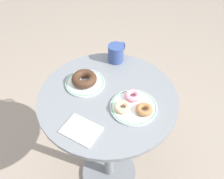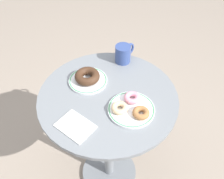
{
  "view_description": "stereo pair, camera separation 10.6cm",
  "coord_description": "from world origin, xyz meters",
  "px_view_note": "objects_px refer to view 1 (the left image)",
  "views": [
    {
      "loc": [
        0.45,
        -0.6,
        1.55
      ],
      "look_at": [
        0.02,
        0.01,
        0.79
      ],
      "focal_mm": 39.65,
      "sensor_mm": 36.0,
      "label": 1
    },
    {
      "loc": [
        0.53,
        -0.53,
        1.55
      ],
      "look_at": [
        0.02,
        0.01,
        0.79
      ],
      "focal_mm": 39.65,
      "sensor_mm": 36.0,
      "label": 2
    }
  ],
  "objects_px": {
    "plate_right": "(134,107)",
    "paper_napkin": "(81,130)",
    "plate_left": "(86,82)",
    "cafe_table": "(108,129)",
    "coffee_mug": "(116,53)",
    "donut_chocolate": "(84,79)",
    "donut_cinnamon": "(144,109)",
    "donut_pink_frosted": "(133,96)",
    "donut_glazed": "(123,107)"
  },
  "relations": [
    {
      "from": "coffee_mug",
      "to": "cafe_table",
      "type": "bearing_deg",
      "value": -63.36
    },
    {
      "from": "donut_cinnamon",
      "to": "coffee_mug",
      "type": "height_order",
      "value": "coffee_mug"
    },
    {
      "from": "donut_chocolate",
      "to": "paper_napkin",
      "type": "relative_size",
      "value": 0.81
    },
    {
      "from": "paper_napkin",
      "to": "coffee_mug",
      "type": "height_order",
      "value": "coffee_mug"
    },
    {
      "from": "donut_glazed",
      "to": "donut_pink_frosted",
      "type": "bearing_deg",
      "value": 90.02
    },
    {
      "from": "donut_glazed",
      "to": "paper_napkin",
      "type": "xyz_separation_m",
      "value": [
        -0.07,
        -0.18,
        -0.02
      ]
    },
    {
      "from": "coffee_mug",
      "to": "donut_glazed",
      "type": "bearing_deg",
      "value": -50.57
    },
    {
      "from": "coffee_mug",
      "to": "plate_left",
      "type": "bearing_deg",
      "value": -93.87
    },
    {
      "from": "plate_right",
      "to": "donut_cinnamon",
      "type": "relative_size",
      "value": 2.82
    },
    {
      "from": "plate_right",
      "to": "coffee_mug",
      "type": "distance_m",
      "value": 0.33
    },
    {
      "from": "donut_pink_frosted",
      "to": "paper_napkin",
      "type": "distance_m",
      "value": 0.27
    },
    {
      "from": "cafe_table",
      "to": "donut_pink_frosted",
      "type": "height_order",
      "value": "donut_pink_frosted"
    },
    {
      "from": "donut_pink_frosted",
      "to": "paper_napkin",
      "type": "height_order",
      "value": "donut_pink_frosted"
    },
    {
      "from": "donut_glazed",
      "to": "paper_napkin",
      "type": "bearing_deg",
      "value": -112.49
    },
    {
      "from": "cafe_table",
      "to": "plate_left",
      "type": "height_order",
      "value": "plate_left"
    },
    {
      "from": "plate_right",
      "to": "plate_left",
      "type": "bearing_deg",
      "value": -179.2
    },
    {
      "from": "cafe_table",
      "to": "donut_glazed",
      "type": "relative_size",
      "value": 10.55
    },
    {
      "from": "cafe_table",
      "to": "donut_glazed",
      "type": "distance_m",
      "value": 0.29
    },
    {
      "from": "plate_left",
      "to": "donut_cinnamon",
      "type": "bearing_deg",
      "value": 0.9
    },
    {
      "from": "cafe_table",
      "to": "coffee_mug",
      "type": "xyz_separation_m",
      "value": [
        -0.12,
        0.23,
        0.3
      ]
    },
    {
      "from": "paper_napkin",
      "to": "coffee_mug",
      "type": "bearing_deg",
      "value": 107.83
    },
    {
      "from": "donut_chocolate",
      "to": "donut_glazed",
      "type": "height_order",
      "value": "donut_chocolate"
    },
    {
      "from": "plate_right",
      "to": "donut_chocolate",
      "type": "xyz_separation_m",
      "value": [
        -0.26,
        -0.01,
        0.02
      ]
    },
    {
      "from": "plate_left",
      "to": "coffee_mug",
      "type": "relative_size",
      "value": 1.51
    },
    {
      "from": "donut_cinnamon",
      "to": "paper_napkin",
      "type": "distance_m",
      "value": 0.27
    },
    {
      "from": "plate_right",
      "to": "donut_glazed",
      "type": "distance_m",
      "value": 0.05
    },
    {
      "from": "plate_right",
      "to": "donut_pink_frosted",
      "type": "relative_size",
      "value": 2.82
    },
    {
      "from": "donut_cinnamon",
      "to": "donut_chocolate",
      "type": "bearing_deg",
      "value": -177.81
    },
    {
      "from": "plate_left",
      "to": "donut_pink_frosted",
      "type": "distance_m",
      "value": 0.24
    },
    {
      "from": "coffee_mug",
      "to": "donut_pink_frosted",
      "type": "bearing_deg",
      "value": -40.37
    },
    {
      "from": "donut_chocolate",
      "to": "paper_napkin",
      "type": "xyz_separation_m",
      "value": [
        0.16,
        -0.21,
        -0.03
      ]
    },
    {
      "from": "donut_chocolate",
      "to": "donut_cinnamon",
      "type": "height_order",
      "value": "donut_chocolate"
    },
    {
      "from": "donut_cinnamon",
      "to": "coffee_mug",
      "type": "bearing_deg",
      "value": 143.16
    },
    {
      "from": "cafe_table",
      "to": "plate_left",
      "type": "distance_m",
      "value": 0.29
    },
    {
      "from": "plate_right",
      "to": "coffee_mug",
      "type": "height_order",
      "value": "coffee_mug"
    },
    {
      "from": "donut_glazed",
      "to": "cafe_table",
      "type": "bearing_deg",
      "value": 162.14
    },
    {
      "from": "donut_pink_frosted",
      "to": "coffee_mug",
      "type": "distance_m",
      "value": 0.28
    },
    {
      "from": "cafe_table",
      "to": "donut_glazed",
      "type": "height_order",
      "value": "donut_glazed"
    },
    {
      "from": "plate_right",
      "to": "donut_pink_frosted",
      "type": "xyz_separation_m",
      "value": [
        -0.03,
        0.04,
        0.02
      ]
    },
    {
      "from": "coffee_mug",
      "to": "donut_chocolate",
      "type": "bearing_deg",
      "value": -94.48
    },
    {
      "from": "plate_left",
      "to": "cafe_table",
      "type": "bearing_deg",
      "value": -1.52
    },
    {
      "from": "cafe_table",
      "to": "donut_pink_frosted",
      "type": "distance_m",
      "value": 0.3
    },
    {
      "from": "cafe_table",
      "to": "plate_right",
      "type": "distance_m",
      "value": 0.29
    },
    {
      "from": "cafe_table",
      "to": "plate_right",
      "type": "relative_size",
      "value": 3.75
    },
    {
      "from": "paper_napkin",
      "to": "coffee_mug",
      "type": "xyz_separation_m",
      "value": [
        -0.14,
        0.44,
        0.04
      ]
    },
    {
      "from": "cafe_table",
      "to": "donut_chocolate",
      "type": "bearing_deg",
      "value": -178.44
    },
    {
      "from": "plate_right",
      "to": "donut_chocolate",
      "type": "bearing_deg",
      "value": -177.66
    },
    {
      "from": "donut_chocolate",
      "to": "donut_cinnamon",
      "type": "distance_m",
      "value": 0.31
    },
    {
      "from": "cafe_table",
      "to": "paper_napkin",
      "type": "height_order",
      "value": "paper_napkin"
    },
    {
      "from": "plate_right",
      "to": "paper_napkin",
      "type": "distance_m",
      "value": 0.24
    }
  ]
}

